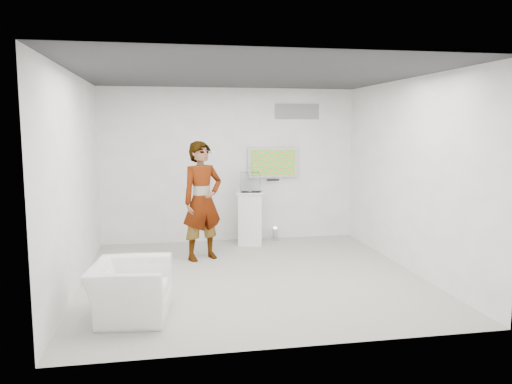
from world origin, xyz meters
The scene contains 10 objects.
room centered at (0.00, 0.00, 1.50)m, with size 5.01×5.01×3.00m.
tv centered at (0.85, 2.45, 1.55)m, with size 1.00×0.08×0.60m, color #B8B8BC.
logo_decal centered at (1.35, 2.49, 2.55)m, with size 0.90×0.02×0.30m, color gray.
person centered at (-0.65, 1.14, 1.01)m, with size 0.73×0.48×2.01m, color white.
armchair centered at (-1.70, -1.33, 0.33)m, with size 1.01×0.88×0.65m, color white.
pedestal centered at (0.33, 2.08, 0.51)m, with size 0.50×0.50×1.02m, color white.
floor_uplight centered at (0.88, 2.31, 0.13)m, with size 0.17×0.17×0.26m, color silver.
vitrine centered at (0.33, 2.08, 1.21)m, with size 0.37×0.37×0.37m, color white.
console centered at (0.33, 2.08, 1.13)m, with size 0.05×0.16×0.21m, color white.
wii_remote centered at (-0.49, 1.38, 1.81)m, with size 0.04×0.15×0.04m, color white.
Camera 1 is at (-1.26, -7.22, 2.25)m, focal length 35.00 mm.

